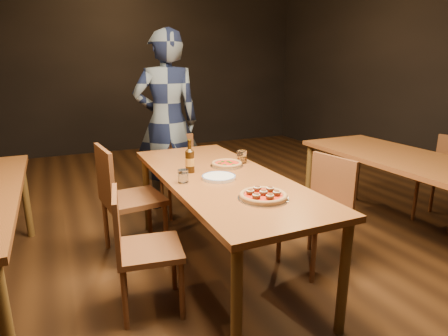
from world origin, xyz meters
name	(u,v)px	position (x,y,z in m)	size (l,w,h in m)	color
ground	(221,268)	(0.00, 0.00, 0.00)	(9.00, 9.00, 0.00)	black
room_shell	(221,11)	(0.00, 0.00, 1.86)	(9.00, 9.00, 9.00)	black
table_main	(221,185)	(0.00, 0.00, 0.68)	(0.80, 2.00, 0.75)	brown
table_right	(410,166)	(1.70, -0.20, 0.68)	(0.80, 2.00, 0.75)	brown
chair_main_nw	(150,248)	(-0.60, -0.25, 0.42)	(0.39, 0.39, 0.84)	#5A3617
chair_main_sw	(133,198)	(-0.54, 0.54, 0.48)	(0.45, 0.45, 0.96)	#5A3617
chair_main_e	(314,212)	(0.66, -0.24, 0.45)	(0.42, 0.42, 0.89)	#5A3617
chair_end	(181,174)	(0.08, 1.21, 0.42)	(0.39, 0.39, 0.84)	#5A3617
chair_nbr_right	(445,179)	(2.36, -0.09, 0.44)	(0.41, 0.41, 0.88)	#5A3617
pizza_meatball	(263,195)	(0.03, -0.54, 0.77)	(0.31, 0.31, 0.06)	#B7B7BF
pizza_margherita	(227,164)	(0.15, 0.22, 0.77)	(0.26, 0.26, 0.03)	#B7B7BF
plate_stack	(219,177)	(-0.05, -0.06, 0.76)	(0.24, 0.24, 0.02)	white
beer_bottle	(190,161)	(-0.17, 0.18, 0.84)	(0.07, 0.07, 0.24)	black
water_glass	(183,176)	(-0.30, -0.04, 0.79)	(0.07, 0.07, 0.09)	white
amber_glass	(242,157)	(0.30, 0.26, 0.80)	(0.08, 0.08, 0.10)	#914D10
diner	(167,122)	(0.03, 1.47, 0.94)	(0.68, 0.45, 1.87)	black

